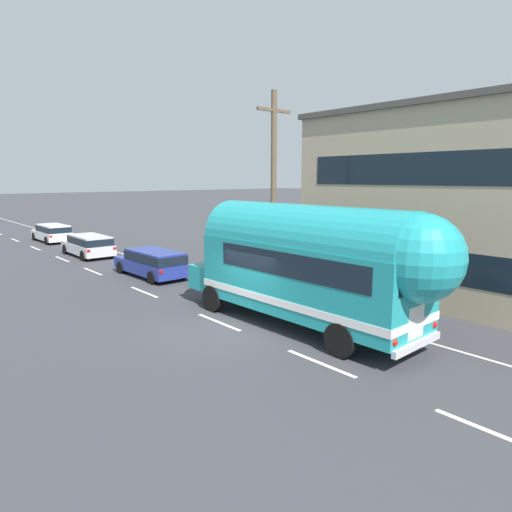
% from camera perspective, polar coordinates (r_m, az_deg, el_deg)
% --- Properties ---
extents(ground_plane, '(300.00, 300.00, 0.00)m').
position_cam_1_polar(ground_plane, '(15.16, -2.56, -9.26)').
color(ground_plane, '#38383D').
extents(lane_markings, '(3.83, 80.00, 0.01)m').
position_cam_1_polar(lane_markings, '(27.28, -15.33, -0.97)').
color(lane_markings, silver).
rests_on(lane_markings, ground).
extents(utility_pole, '(1.80, 0.24, 8.50)m').
position_cam_1_polar(utility_pole, '(19.11, 2.24, 8.23)').
color(utility_pole, brown).
rests_on(utility_pole, ground).
extents(painted_bus, '(2.72, 10.50, 4.12)m').
position_cam_1_polar(painted_bus, '(14.60, 7.36, -0.72)').
color(painted_bus, teal).
rests_on(painted_bus, ground).
extents(car_lead, '(1.97, 4.79, 1.37)m').
position_cam_1_polar(car_lead, '(23.34, -12.96, -0.68)').
color(car_lead, navy).
rests_on(car_lead, ground).
extents(car_second, '(2.02, 4.74, 1.37)m').
position_cam_1_polar(car_second, '(30.66, -20.45, 1.43)').
color(car_second, silver).
rests_on(car_second, ground).
extents(car_third, '(1.97, 4.67, 1.37)m').
position_cam_1_polar(car_third, '(38.77, -24.42, 2.81)').
color(car_third, white).
rests_on(car_third, ground).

